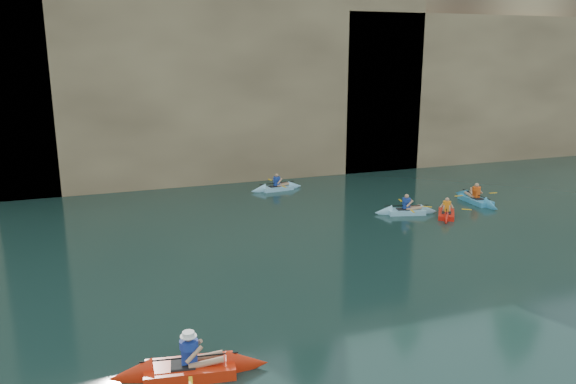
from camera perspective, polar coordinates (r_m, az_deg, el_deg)
name	(u,v)px	position (r m, az deg, el deg)	size (l,w,h in m)	color
cliff	(169,70)	(39.00, -11.99, 12.01)	(70.00, 16.00, 12.00)	tan
cliff_slab_center	(225,79)	(32.13, -6.38, 11.31)	(24.00, 2.40, 11.40)	tan
cliff_slab_east	(512,86)	(41.74, 21.82, 9.95)	(26.00, 2.40, 9.84)	tan
sea_cave_center	(120,160)	(31.07, -16.70, 3.09)	(3.50, 1.00, 3.20)	black
sea_cave_east	(357,135)	(34.66, 7.05, 5.75)	(5.00, 1.00, 4.50)	black
main_kayaker	(190,368)	(13.58, -9.94, -17.23)	(3.69, 2.42, 1.34)	red
kayaker_ltblue_near	(406,211)	(26.13, 11.90, -1.89)	(3.01, 2.24, 1.16)	#8ACBE7
kayaker_red_far	(446,213)	(26.23, 15.78, -2.09)	(2.23, 2.75, 1.07)	red
kayaker_ltblue_mid	(277,188)	(29.98, -1.15, 0.45)	(3.01, 2.23, 1.12)	#8FD0EF
kayaker_blue_east	(476,200)	(29.02, 18.53, -0.73)	(2.38, 3.43, 1.21)	#3A96C7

